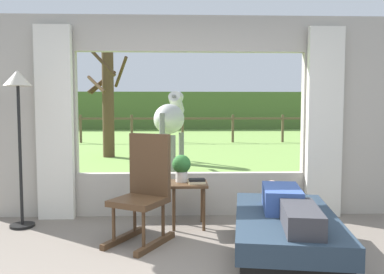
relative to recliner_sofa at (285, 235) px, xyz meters
name	(u,v)px	position (x,y,z in m)	size (l,w,h in m)	color
back_wall_with_window	(191,119)	(-0.82, 1.54, 1.03)	(5.20, 0.12, 2.55)	#ADA599
curtain_panel_left	(55,123)	(-2.51, 1.40, 0.98)	(0.44, 0.10, 2.40)	silver
curtain_panel_right	(324,123)	(0.87, 1.40, 0.98)	(0.44, 0.10, 2.40)	silver
outdoor_pasture_lawn	(182,142)	(-0.82, 12.44, -0.21)	(36.00, 21.68, 0.02)	#759E47
distant_hill_ridge	(181,111)	(-0.82, 22.28, 0.98)	(36.00, 2.00, 2.40)	#4D6832
recliner_sofa	(285,235)	(0.00, 0.00, 0.00)	(1.16, 1.82, 0.42)	black
reclining_person	(287,204)	(0.00, -0.05, 0.30)	(0.43, 1.44, 0.22)	#334C8C
rocking_chair	(144,189)	(-1.34, 0.53, 0.33)	(0.73, 0.82, 1.12)	#4C331E
side_table	(188,191)	(-0.87, 1.02, 0.21)	(0.44, 0.44, 0.52)	#4C331E
potted_plant	(181,166)	(-0.95, 1.08, 0.48)	(0.22, 0.22, 0.32)	silver
book_stack	(197,181)	(-0.77, 0.97, 0.33)	(0.21, 0.15, 0.06)	beige
floor_lamp_left	(18,101)	(-2.82, 1.07, 1.25)	(0.32, 0.32, 1.82)	black
horse	(170,120)	(-1.15, 4.47, 0.94)	(0.80, 1.82, 1.73)	#B2B2AD
pasture_tree	(108,97)	(-2.95, 7.50, 1.47)	(1.29, 1.30, 3.25)	#4C3823
pasture_fence_line	(183,124)	(-0.82, 12.03, 0.53)	(16.10, 0.10, 1.10)	brown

